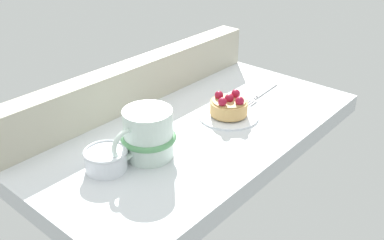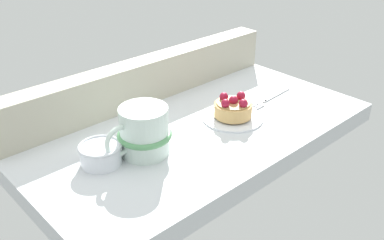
% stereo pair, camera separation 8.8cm
% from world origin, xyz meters
% --- Properties ---
extents(ground_plane, '(0.74, 0.40, 0.04)m').
position_xyz_m(ground_plane, '(0.00, 0.00, -0.02)').
color(ground_plane, silver).
extents(window_rail_back, '(0.73, 0.06, 0.10)m').
position_xyz_m(window_rail_back, '(0.00, 0.17, 0.05)').
color(window_rail_back, '#B2AD99').
rests_on(window_rail_back, ground_plane).
extents(dessert_plate, '(0.13, 0.13, 0.01)m').
position_xyz_m(dessert_plate, '(0.08, -0.03, 0.00)').
color(dessert_plate, silver).
rests_on(dessert_plate, ground_plane).
extents(raspberry_tart, '(0.08, 0.08, 0.05)m').
position_xyz_m(raspberry_tart, '(0.08, -0.03, 0.03)').
color(raspberry_tart, tan).
rests_on(raspberry_tart, dessert_plate).
extents(coffee_mug, '(0.14, 0.10, 0.09)m').
position_xyz_m(coffee_mug, '(-0.15, -0.01, 0.05)').
color(coffee_mug, silver).
rests_on(coffee_mug, ground_plane).
extents(dessert_fork, '(0.15, 0.03, 0.01)m').
position_xyz_m(dessert_fork, '(0.22, -0.02, 0.00)').
color(dessert_fork, '#B7B7BC').
rests_on(dessert_fork, ground_plane).
extents(sugar_bowl, '(0.08, 0.08, 0.04)m').
position_xyz_m(sugar_bowl, '(-0.22, 0.01, 0.02)').
color(sugar_bowl, silver).
rests_on(sugar_bowl, ground_plane).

